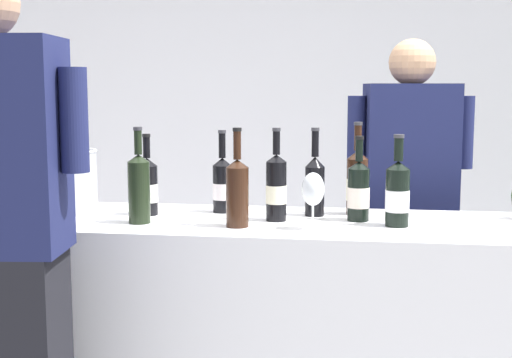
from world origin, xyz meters
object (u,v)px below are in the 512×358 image
at_px(wine_bottle_2, 358,191).
at_px(ice_bucket, 67,181).
at_px(wine_bottle_9, 397,193).
at_px(wine_bottle_10, 222,184).
at_px(wine_bottle_5, 139,187).
at_px(wine_bottle_8, 315,183).
at_px(person_server, 408,229).
at_px(wine_bottle_1, 147,186).
at_px(wine_bottle_6, 276,187).
at_px(wine_bottle_7, 237,191).
at_px(wine_glass, 313,191).
at_px(wine_bottle_0, 357,182).

bearing_deg(wine_bottle_2, ice_bucket, 179.46).
relative_size(wine_bottle_9, wine_bottle_10, 1.01).
height_order(wine_bottle_9, ice_bucket, wine_bottle_9).
distance_m(wine_bottle_2, wine_bottle_5, 0.78).
height_order(wine_bottle_8, person_server, person_server).
bearing_deg(wine_bottle_8, wine_bottle_2, -25.03).
height_order(wine_bottle_1, wine_bottle_6, wine_bottle_6).
bearing_deg(wine_bottle_8, wine_bottle_6, -137.27).
bearing_deg(wine_bottle_9, ice_bucket, 175.66).
height_order(wine_bottle_7, person_server, person_server).
height_order(wine_bottle_5, wine_bottle_9, wine_bottle_5).
bearing_deg(wine_bottle_10, wine_bottle_8, -3.76).
distance_m(wine_bottle_5, person_server, 1.27).
height_order(wine_bottle_9, wine_bottle_10, wine_bottle_9).
relative_size(wine_bottle_5, ice_bucket, 1.41).
bearing_deg(wine_glass, wine_bottle_1, 163.57).
bearing_deg(wine_bottle_2, wine_bottle_5, -168.51).
height_order(wine_bottle_6, wine_glass, wine_bottle_6).
relative_size(wine_bottle_0, ice_bucket, 1.44).
xyz_separation_m(wine_bottle_1, wine_bottle_8, (0.62, 0.07, 0.01)).
relative_size(wine_bottle_0, wine_bottle_5, 1.03).
relative_size(wine_bottle_10, person_server, 0.19).
height_order(wine_bottle_5, wine_bottle_6, wine_bottle_5).
relative_size(wine_bottle_2, ice_bucket, 1.26).
distance_m(ice_bucket, person_server, 1.48).
xyz_separation_m(wine_bottle_10, ice_bucket, (-0.59, -0.09, 0.01)).
xyz_separation_m(wine_bottle_9, wine_bottle_10, (-0.65, 0.18, -0.01)).
bearing_deg(wine_glass, wine_bottle_6, 135.76).
bearing_deg(wine_bottle_6, wine_bottle_7, -133.42).
relative_size(wine_bottle_8, wine_bottle_9, 1.04).
bearing_deg(person_server, wine_bottle_7, -129.57).
height_order(wine_bottle_1, wine_bottle_2, same).
bearing_deg(wine_bottle_10, wine_bottle_2, -10.82).
bearing_deg(person_server, wine_glass, -115.69).
height_order(wine_bottle_6, ice_bucket, wine_bottle_6).
height_order(wine_bottle_8, wine_bottle_10, wine_bottle_8).
xyz_separation_m(wine_bottle_8, wine_bottle_10, (-0.36, 0.02, -0.01)).
bearing_deg(wine_bottle_2, wine_bottle_6, -171.15).
xyz_separation_m(wine_glass, person_server, (0.37, 0.78, -0.28)).
height_order(wine_glass, person_server, person_server).
relative_size(wine_bottle_1, wine_bottle_5, 0.90).
bearing_deg(wine_bottle_10, wine_bottle_1, -160.66).
bearing_deg(wine_bottle_1, wine_bottle_8, 6.49).
bearing_deg(wine_bottle_5, wine_bottle_10, 45.56).
bearing_deg(wine_bottle_1, wine_bottle_9, -5.46).
height_order(wine_bottle_7, ice_bucket, wine_bottle_7).
distance_m(wine_bottle_10, wine_glass, 0.46).
relative_size(wine_bottle_0, wine_bottle_7, 1.02).
bearing_deg(wine_bottle_1, person_server, 30.39).
distance_m(wine_bottle_1, wine_bottle_8, 0.63).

